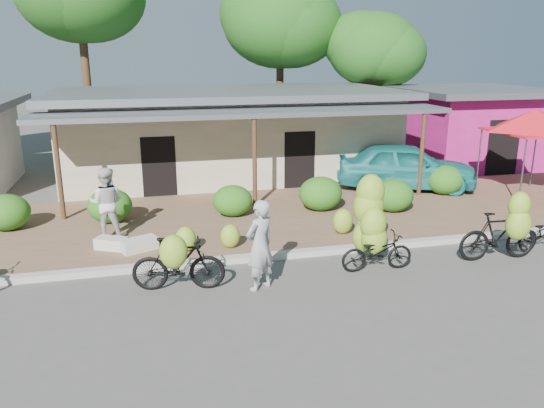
{
  "coord_description": "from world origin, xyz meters",
  "views": [
    {
      "loc": [
        -3.26,
        -9.37,
        4.72
      ],
      "look_at": [
        -0.34,
        2.53,
        1.2
      ],
      "focal_mm": 35.0,
      "sensor_mm": 36.0,
      "label": 1
    }
  ],
  "objects_px": {
    "bike_left": "(178,262)",
    "teal_van": "(406,166)",
    "tree_center_right": "(276,19)",
    "vendor": "(260,245)",
    "tree_near_right": "(369,47)",
    "bike_right": "(502,232)",
    "sack_near": "(139,244)",
    "bike_center": "(372,228)",
    "sack_far": "(111,243)",
    "red_canopy": "(534,120)",
    "bystander": "(106,203)"
  },
  "relations": [
    {
      "from": "tree_center_right",
      "to": "vendor",
      "type": "relative_size",
      "value": 4.38
    },
    {
      "from": "bike_right",
      "to": "tree_near_right",
      "type": "bearing_deg",
      "value": -6.93
    },
    {
      "from": "bike_right",
      "to": "teal_van",
      "type": "bearing_deg",
      "value": -4.03
    },
    {
      "from": "red_canopy",
      "to": "vendor",
      "type": "xyz_separation_m",
      "value": [
        -10.1,
        -4.74,
        -1.66
      ]
    },
    {
      "from": "vendor",
      "to": "tree_near_right",
      "type": "bearing_deg",
      "value": -152.01
    },
    {
      "from": "bike_left",
      "to": "sack_near",
      "type": "distance_m",
      "value": 2.42
    },
    {
      "from": "sack_far",
      "to": "bike_left",
      "type": "bearing_deg",
      "value": -60.56
    },
    {
      "from": "bike_center",
      "to": "bike_right",
      "type": "relative_size",
      "value": 1.05
    },
    {
      "from": "red_canopy",
      "to": "bike_right",
      "type": "height_order",
      "value": "red_canopy"
    },
    {
      "from": "tree_near_right",
      "to": "bike_left",
      "type": "relative_size",
      "value": 3.36
    },
    {
      "from": "tree_near_right",
      "to": "vendor",
      "type": "height_order",
      "value": "tree_near_right"
    },
    {
      "from": "bike_center",
      "to": "bike_right",
      "type": "xyz_separation_m",
      "value": [
        3.01,
        -0.53,
        -0.16
      ]
    },
    {
      "from": "tree_near_right",
      "to": "red_canopy",
      "type": "bearing_deg",
      "value": -79.78
    },
    {
      "from": "bike_right",
      "to": "vendor",
      "type": "bearing_deg",
      "value": 94.97
    },
    {
      "from": "tree_center_right",
      "to": "bystander",
      "type": "relative_size",
      "value": 4.58
    },
    {
      "from": "tree_near_right",
      "to": "sack_near",
      "type": "distance_m",
      "value": 16.54
    },
    {
      "from": "bike_center",
      "to": "bike_right",
      "type": "distance_m",
      "value": 3.06
    },
    {
      "from": "bike_center",
      "to": "bike_left",
      "type": "bearing_deg",
      "value": 96.98
    },
    {
      "from": "tree_near_right",
      "to": "bike_left",
      "type": "xyz_separation_m",
      "value": [
        -10.04,
        -13.86,
        -4.3
      ]
    },
    {
      "from": "tree_center_right",
      "to": "vendor",
      "type": "height_order",
      "value": "tree_center_right"
    },
    {
      "from": "tree_near_right",
      "to": "red_canopy",
      "type": "relative_size",
      "value": 1.88
    },
    {
      "from": "red_canopy",
      "to": "vendor",
      "type": "height_order",
      "value": "red_canopy"
    },
    {
      "from": "bystander",
      "to": "bike_center",
      "type": "bearing_deg",
      "value": 163.14
    },
    {
      "from": "tree_center_right",
      "to": "bike_left",
      "type": "distance_m",
      "value": 17.88
    },
    {
      "from": "red_canopy",
      "to": "bike_left",
      "type": "bearing_deg",
      "value": -159.22
    },
    {
      "from": "bike_left",
      "to": "vendor",
      "type": "xyz_separation_m",
      "value": [
        1.64,
        -0.29,
        0.32
      ]
    },
    {
      "from": "bystander",
      "to": "sack_far",
      "type": "bearing_deg",
      "value": 106.73
    },
    {
      "from": "tree_near_right",
      "to": "red_canopy",
      "type": "distance_m",
      "value": 9.84
    },
    {
      "from": "red_canopy",
      "to": "bike_center",
      "type": "distance_m",
      "value": 8.59
    },
    {
      "from": "sack_far",
      "to": "bystander",
      "type": "height_order",
      "value": "bystander"
    },
    {
      "from": "sack_near",
      "to": "vendor",
      "type": "bearing_deg",
      "value": -46.56
    },
    {
      "from": "tree_near_right",
      "to": "sack_far",
      "type": "relative_size",
      "value": 8.78
    },
    {
      "from": "tree_near_right",
      "to": "bike_right",
      "type": "relative_size",
      "value": 3.32
    },
    {
      "from": "bike_center",
      "to": "bystander",
      "type": "bearing_deg",
      "value": 64.68
    },
    {
      "from": "bike_left",
      "to": "teal_van",
      "type": "height_order",
      "value": "teal_van"
    },
    {
      "from": "bike_center",
      "to": "vendor",
      "type": "bearing_deg",
      "value": 105.53
    },
    {
      "from": "bike_left",
      "to": "sack_far",
      "type": "distance_m",
      "value": 2.94
    },
    {
      "from": "vendor",
      "to": "red_canopy",
      "type": "bearing_deg",
      "value": 173.84
    },
    {
      "from": "tree_near_right",
      "to": "bike_right",
      "type": "height_order",
      "value": "tree_near_right"
    },
    {
      "from": "sack_near",
      "to": "bystander",
      "type": "xyz_separation_m",
      "value": [
        -0.75,
        1.19,
        0.76
      ]
    },
    {
      "from": "bike_right",
      "to": "sack_far",
      "type": "relative_size",
      "value": 2.65
    },
    {
      "from": "tree_center_right",
      "to": "vendor",
      "type": "xyz_separation_m",
      "value": [
        -4.41,
        -16.15,
        -5.3
      ]
    },
    {
      "from": "tree_near_right",
      "to": "bike_left",
      "type": "height_order",
      "value": "tree_near_right"
    },
    {
      "from": "sack_near",
      "to": "teal_van",
      "type": "relative_size",
      "value": 0.18
    },
    {
      "from": "sack_far",
      "to": "teal_van",
      "type": "height_order",
      "value": "teal_van"
    },
    {
      "from": "tree_center_right",
      "to": "bike_right",
      "type": "height_order",
      "value": "tree_center_right"
    },
    {
      "from": "sack_near",
      "to": "teal_van",
      "type": "height_order",
      "value": "teal_van"
    },
    {
      "from": "tree_center_right",
      "to": "tree_near_right",
      "type": "xyz_separation_m",
      "value": [
        4.0,
        -2.0,
        -1.32
      ]
    },
    {
      "from": "bike_center",
      "to": "vendor",
      "type": "xyz_separation_m",
      "value": [
        -2.75,
        -0.65,
        0.07
      ]
    },
    {
      "from": "tree_near_right",
      "to": "teal_van",
      "type": "xyz_separation_m",
      "value": [
        -1.77,
        -7.61,
        -4.01
      ]
    }
  ]
}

